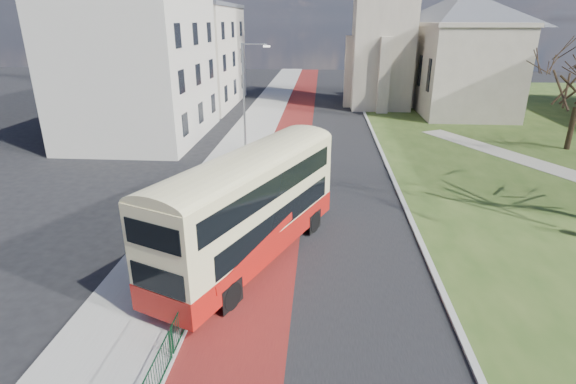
{
  "coord_description": "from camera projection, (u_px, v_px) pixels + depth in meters",
  "views": [
    {
      "loc": [
        1.36,
        -15.74,
        9.67
      ],
      "look_at": [
        -0.12,
        4.14,
        2.0
      ],
      "focal_mm": 28.0,
      "sensor_mm": 36.0,
      "label": 1
    }
  ],
  "objects": [
    {
      "name": "kerb_west",
      "position": [
        268.0,
        144.0,
        37.01
      ],
      "size": [
        0.25,
        120.0,
        0.13
      ],
      "primitive_type": "cube",
      "color": "#999993",
      "rests_on": "ground"
    },
    {
      "name": "street_block_far",
      "position": [
        191.0,
        55.0,
        52.48
      ],
      "size": [
        10.3,
        16.3,
        11.5
      ],
      "color": "beige",
      "rests_on": "ground"
    },
    {
      "name": "bus",
      "position": [
        251.0,
        203.0,
        18.4
      ],
      "size": [
        6.71,
        11.13,
        4.61
      ],
      "rotation": [
        0.0,
        0.0,
        -0.41
      ],
      "color": "#A8150F",
      "rests_on": "ground"
    },
    {
      "name": "ground",
      "position": [
        283.0,
        274.0,
        18.22
      ],
      "size": [
        160.0,
        160.0,
        0.0
      ],
      "primitive_type": "plane",
      "color": "black",
      "rests_on": "ground"
    },
    {
      "name": "kerb_east",
      "position": [
        376.0,
        140.0,
        38.24
      ],
      "size": [
        0.25,
        80.0,
        0.13
      ],
      "primitive_type": "cube",
      "color": "#999993",
      "rests_on": "ground"
    },
    {
      "name": "pedestrian_railing",
      "position": [
        230.0,
        219.0,
        21.94
      ],
      "size": [
        0.07,
        24.0,
        1.12
      ],
      "color": "#0D3B20",
      "rests_on": "ground"
    },
    {
      "name": "bus_lane",
      "position": [
        289.0,
        145.0,
        36.91
      ],
      "size": [
        3.4,
        120.0,
        0.01
      ],
      "primitive_type": "cube",
      "color": "#591414",
      "rests_on": "ground"
    },
    {
      "name": "streetlamp",
      "position": [
        246.0,
        92.0,
        33.62
      ],
      "size": [
        2.13,
        0.18,
        8.0
      ],
      "color": "gray",
      "rests_on": "pavement_west"
    },
    {
      "name": "street_block_near",
      "position": [
        138.0,
        60.0,
        37.32
      ],
      "size": [
        10.3,
        14.3,
        13.0
      ],
      "color": "beige",
      "rests_on": "ground"
    },
    {
      "name": "pavement_west",
      "position": [
        244.0,
        144.0,
        37.15
      ],
      "size": [
        4.0,
        120.0,
        0.12
      ],
      "primitive_type": "cube",
      "color": "gray",
      "rests_on": "ground"
    },
    {
      "name": "road_carriageway",
      "position": [
        322.0,
        146.0,
        36.72
      ],
      "size": [
        9.0,
        120.0,
        0.01
      ],
      "primitive_type": "cube",
      "color": "black",
      "rests_on": "ground"
    }
  ]
}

